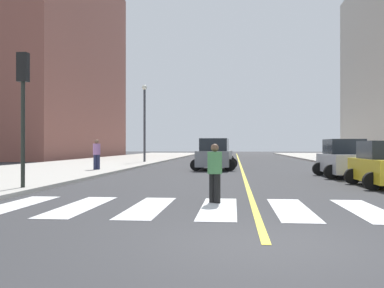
{
  "coord_description": "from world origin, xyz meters",
  "views": [
    {
      "loc": [
        -0.52,
        -7.04,
        1.59
      ],
      "look_at": [
        -3.59,
        24.99,
        1.7
      ],
      "focal_mm": 40.94,
      "sensor_mm": 36.0,
      "label": 1
    }
  ],
  "objects": [
    {
      "name": "pedestrian_walking_west",
      "position": [
        -8.75,
        18.6,
        1.14
      ],
      "size": [
        0.44,
        0.44,
        1.79
      ],
      "rotation": [
        0.0,
        0.0,
        3.5
      ],
      "color": "#232847",
      "rests_on": "sidewalk_kerb_west"
    },
    {
      "name": "car_white_fourth",
      "position": [
        -1.77,
        37.22,
        0.78
      ],
      "size": [
        2.45,
        3.83,
        1.68
      ],
      "rotation": [
        0.0,
        0.0,
        -0.05
      ],
      "color": "silver",
      "rests_on": "ground"
    },
    {
      "name": "traffic_light_far_corner",
      "position": [
        -7.75,
        7.38,
        3.41
      ],
      "size": [
        0.36,
        0.41,
        4.64
      ],
      "color": "black",
      "rests_on": "sidewalk_kerb_west"
    },
    {
      "name": "pedestrian_crossing",
      "position": [
        -1.04,
        5.02,
        0.9
      ],
      "size": [
        0.4,
        0.4,
        1.64
      ],
      "rotation": [
        0.0,
        0.0,
        5.6
      ],
      "color": "black",
      "rests_on": "ground"
    },
    {
      "name": "sidewalk_kerb_west",
      "position": [
        -12.2,
        20.0,
        0.07
      ],
      "size": [
        10.0,
        120.0,
        0.15
      ],
      "primitive_type": "cube",
      "color": "#B2ADA3",
      "rests_on": "ground"
    },
    {
      "name": "car_silver_fifth",
      "position": [
        5.0,
        15.46,
        0.89
      ],
      "size": [
        2.73,
        4.32,
        1.91
      ],
      "rotation": [
        0.0,
        0.0,
        3.16
      ],
      "color": "#B7B7BC",
      "rests_on": "ground"
    },
    {
      "name": "street_lamp",
      "position": [
        -8.51,
        31.56,
        4.24
      ],
      "size": [
        0.44,
        0.44,
        6.88
      ],
      "color": "#38383D",
      "rests_on": "sidewalk_kerb_west"
    },
    {
      "name": "car_gray_second",
      "position": [
        -1.77,
        21.58,
        0.96
      ],
      "size": [
        2.99,
        4.67,
        2.05
      ],
      "rotation": [
        0.0,
        0.0,
        -0.04
      ],
      "color": "slate",
      "rests_on": "ground"
    },
    {
      "name": "ground_plane",
      "position": [
        0.0,
        0.0,
        0.0
      ],
      "size": [
        220.0,
        220.0,
        0.0
      ],
      "primitive_type": "plane",
      "color": "#333335"
    },
    {
      "name": "low_rise_brick_west",
      "position": [
        -26.74,
        49.47,
        13.0
      ],
      "size": [
        16.0,
        32.0,
        25.99
      ],
      "primitive_type": "cube",
      "color": "brown",
      "rests_on": "ground"
    },
    {
      "name": "crosswalk_paint",
      "position": [
        0.0,
        4.0,
        0.01
      ],
      "size": [
        13.5,
        4.0,
        0.01
      ],
      "color": "silver",
      "rests_on": "ground"
    },
    {
      "name": "lane_divider_paint",
      "position": [
        0.0,
        40.0,
        0.01
      ],
      "size": [
        0.16,
        80.0,
        0.01
      ],
      "primitive_type": "cube",
      "color": "yellow",
      "rests_on": "ground"
    },
    {
      "name": "car_blue_nearest",
      "position": [
        -2.09,
        51.18,
        0.78
      ],
      "size": [
        2.39,
        3.78,
        1.68
      ],
      "rotation": [
        0.0,
        0.0,
        0.02
      ],
      "color": "#2D479E",
      "rests_on": "ground"
    }
  ]
}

